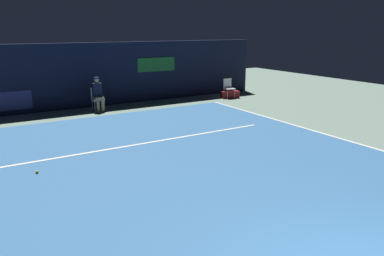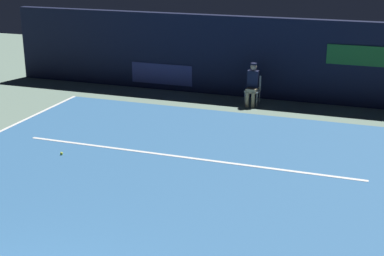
{
  "view_description": "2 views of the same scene",
  "coord_description": "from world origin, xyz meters",
  "px_view_note": "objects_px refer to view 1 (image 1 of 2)",
  "views": [
    {
      "loc": [
        -3.89,
        -2.07,
        3.18
      ],
      "look_at": [
        0.79,
        5.71,
        0.74
      ],
      "focal_mm": 35.05,
      "sensor_mm": 36.0,
      "label": 1
    },
    {
      "loc": [
        4.37,
        -4.44,
        4.87
      ],
      "look_at": [
        0.36,
        6.83,
        0.92
      ],
      "focal_mm": 53.2,
      "sensor_mm": 36.0,
      "label": 2
    }
  ],
  "objects_px": {
    "equipment_bag": "(230,94)",
    "tennis_ball": "(37,172)",
    "courtside_chair_near": "(229,87)",
    "line_judge_on_chair": "(98,94)"
  },
  "relations": [
    {
      "from": "tennis_ball",
      "to": "equipment_bag",
      "type": "bearing_deg",
      "value": 29.79
    },
    {
      "from": "line_judge_on_chair",
      "to": "tennis_ball",
      "type": "bearing_deg",
      "value": -119.31
    },
    {
      "from": "equipment_bag",
      "to": "line_judge_on_chair",
      "type": "bearing_deg",
      "value": -167.55
    },
    {
      "from": "tennis_ball",
      "to": "equipment_bag",
      "type": "height_order",
      "value": "equipment_bag"
    },
    {
      "from": "courtside_chair_near",
      "to": "tennis_ball",
      "type": "xyz_separation_m",
      "value": [
        -9.32,
        -5.42,
        -0.46
      ]
    },
    {
      "from": "courtside_chair_near",
      "to": "equipment_bag",
      "type": "bearing_deg",
      "value": -53.7
    },
    {
      "from": "courtside_chair_near",
      "to": "tennis_ball",
      "type": "height_order",
      "value": "courtside_chair_near"
    },
    {
      "from": "line_judge_on_chair",
      "to": "courtside_chair_near",
      "type": "height_order",
      "value": "line_judge_on_chair"
    },
    {
      "from": "line_judge_on_chair",
      "to": "tennis_ball",
      "type": "height_order",
      "value": "line_judge_on_chair"
    },
    {
      "from": "equipment_bag",
      "to": "tennis_ball",
      "type": "bearing_deg",
      "value": -133.94
    }
  ]
}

